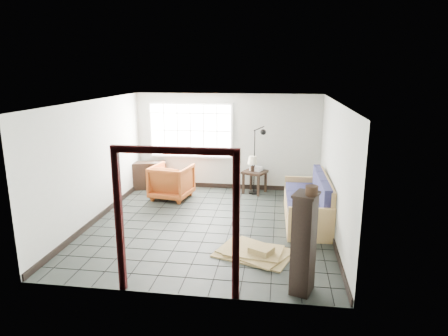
# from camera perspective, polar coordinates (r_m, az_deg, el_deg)

# --- Properties ---
(ground) EXTENTS (5.50, 5.50, 0.00)m
(ground) POSITION_cam_1_polar(r_m,az_deg,el_deg) (8.59, -1.99, -8.08)
(ground) COLOR black
(ground) RESTS_ON ground
(room_shell) EXTENTS (5.02, 5.52, 2.61)m
(room_shell) POSITION_cam_1_polar(r_m,az_deg,el_deg) (8.14, -2.06, 3.02)
(room_shell) COLOR #AFB3AC
(room_shell) RESTS_ON ground
(window_panel) EXTENTS (2.32, 0.08, 1.52)m
(window_panel) POSITION_cam_1_polar(r_m,az_deg,el_deg) (10.93, -4.78, 5.36)
(window_panel) COLOR silver
(window_panel) RESTS_ON ground
(doorway_trim) EXTENTS (1.80, 0.08, 2.20)m
(doorway_trim) POSITION_cam_1_polar(r_m,az_deg,el_deg) (5.64, -6.91, -5.18)
(doorway_trim) COLOR #330B0C
(doorway_trim) RESTS_ON ground
(futon_sofa) EXTENTS (0.93, 2.33, 1.03)m
(futon_sofa) POSITION_cam_1_polar(r_m,az_deg,el_deg) (8.84, 12.15, -5.18)
(futon_sofa) COLOR olive
(futon_sofa) RESTS_ON ground
(armchair) EXTENTS (1.07, 1.02, 0.96)m
(armchair) POSITION_cam_1_polar(r_m,az_deg,el_deg) (10.24, -7.49, -1.71)
(armchair) COLOR #975816
(armchair) RESTS_ON ground
(side_table) EXTENTS (0.72, 0.72, 0.61)m
(side_table) POSITION_cam_1_polar(r_m,az_deg,el_deg) (10.61, 4.41, -0.96)
(side_table) COLOR black
(side_table) RESTS_ON ground
(table_lamp) EXTENTS (0.30, 0.30, 0.41)m
(table_lamp) POSITION_cam_1_polar(r_m,az_deg,el_deg) (10.46, 4.10, 1.03)
(table_lamp) COLOR black
(table_lamp) RESTS_ON side_table
(projector) EXTENTS (0.37, 0.34, 0.11)m
(projector) POSITION_cam_1_polar(r_m,az_deg,el_deg) (10.61, 4.60, -0.08)
(projector) COLOR silver
(projector) RESTS_ON side_table
(floor_lamp) EXTENTS (0.49, 0.44, 1.83)m
(floor_lamp) POSITION_cam_1_polar(r_m,az_deg,el_deg) (10.38, 4.92, 1.39)
(floor_lamp) COLOR black
(floor_lamp) RESTS_ON ground
(console_shelf) EXTENTS (1.03, 0.63, 0.75)m
(console_shelf) POSITION_cam_1_polar(r_m,az_deg,el_deg) (11.21, -10.74, -1.03)
(console_shelf) COLOR black
(console_shelf) RESTS_ON ground
(tall_shelf) EXTENTS (0.44, 0.50, 1.53)m
(tall_shelf) POSITION_cam_1_polar(r_m,az_deg,el_deg) (5.97, 11.33, -10.45)
(tall_shelf) COLOR black
(tall_shelf) RESTS_ON ground
(pot) EXTENTS (0.21, 0.21, 0.13)m
(pot) POSITION_cam_1_polar(r_m,az_deg,el_deg) (5.62, 12.41, -3.15)
(pot) COLOR black
(pot) RESTS_ON tall_shelf
(open_box) EXTENTS (0.86, 0.45, 0.47)m
(open_box) POSITION_cam_1_polar(r_m,az_deg,el_deg) (8.18, 12.80, -8.31)
(open_box) COLOR olive
(open_box) RESTS_ON ground
(cardboard_pile) EXTENTS (1.53, 1.30, 0.19)m
(cardboard_pile) POSITION_cam_1_polar(r_m,az_deg,el_deg) (7.29, 4.47, -11.85)
(cardboard_pile) COLOR olive
(cardboard_pile) RESTS_ON ground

